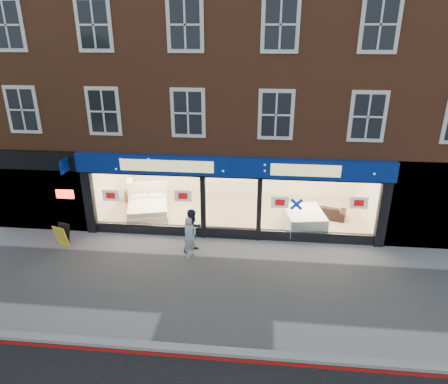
% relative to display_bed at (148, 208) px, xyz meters
% --- Properties ---
extents(ground, '(120.00, 120.00, 0.00)m').
position_rel_display_bed_xyz_m(ground, '(3.67, -4.54, -0.43)').
color(ground, gray).
rests_on(ground, ground).
extents(kerb_line, '(60.00, 0.10, 0.01)m').
position_rel_display_bed_xyz_m(kerb_line, '(3.67, -7.64, -0.42)').
color(kerb_line, '#8C0A07').
rests_on(kerb_line, ground).
extents(kerb_stone, '(60.00, 0.25, 0.12)m').
position_rel_display_bed_xyz_m(kerb_stone, '(3.67, -7.44, -0.37)').
color(kerb_stone, gray).
rests_on(kerb_stone, ground).
extents(showroom_floor, '(11.00, 4.50, 0.10)m').
position_rel_display_bed_xyz_m(showroom_floor, '(3.67, 0.71, -0.38)').
color(showroom_floor, tan).
rests_on(showroom_floor, ground).
extents(building, '(19.00, 8.26, 10.30)m').
position_rel_display_bed_xyz_m(building, '(3.66, 2.40, 6.24)').
color(building, brown).
rests_on(building, ground).
extents(display_bed, '(2.17, 2.43, 1.16)m').
position_rel_display_bed_xyz_m(display_bed, '(0.00, 0.00, 0.00)').
color(display_bed, white).
rests_on(display_bed, showroom_floor).
extents(bedside_table, '(0.48, 0.48, 0.55)m').
position_rel_display_bed_xyz_m(bedside_table, '(-1.19, 1.37, -0.05)').
color(bedside_table, brown).
rests_on(bedside_table, showroom_floor).
extents(mattress_stack, '(1.71, 2.02, 0.72)m').
position_rel_display_bed_xyz_m(mattress_stack, '(6.50, -0.54, 0.03)').
color(mattress_stack, silver).
rests_on(mattress_stack, showroom_floor).
extents(sofa, '(2.03, 1.22, 0.56)m').
position_rel_display_bed_xyz_m(sofa, '(7.37, 0.63, -0.05)').
color(sofa, black).
rests_on(sofa, showroom_floor).
extents(a_board, '(0.64, 0.52, 0.86)m').
position_rel_display_bed_xyz_m(a_board, '(-2.45, -2.71, 0.00)').
color(a_board, yellow).
rests_on(a_board, ground).
extents(pedestrian_grey, '(0.60, 0.65, 1.49)m').
position_rel_display_bed_xyz_m(pedestrian_grey, '(2.37, -2.97, 0.32)').
color(pedestrian_grey, '#AEB0B6').
rests_on(pedestrian_grey, ground).
extents(pedestrian_blue, '(0.98, 1.00, 1.63)m').
position_rel_display_bed_xyz_m(pedestrian_blue, '(2.41, -2.58, 0.39)').
color(pedestrian_blue, '#172041').
rests_on(pedestrian_blue, ground).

